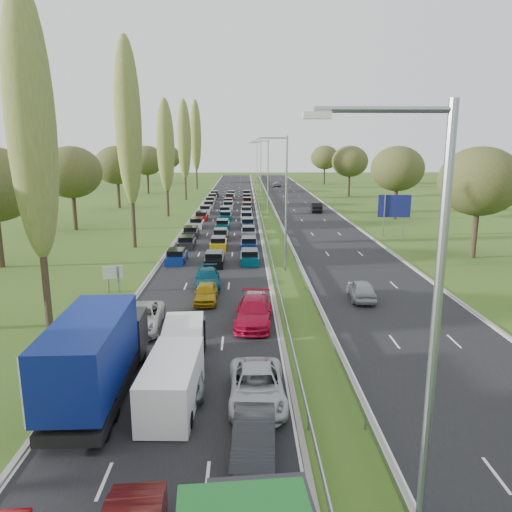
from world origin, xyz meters
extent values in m
plane|color=#314B17|center=(4.50, 80.00, 0.00)|extent=(260.00, 260.00, 0.00)
cube|color=black|center=(-2.25, 82.50, 0.00)|extent=(10.50, 215.00, 0.04)
cube|color=black|center=(11.25, 82.50, 0.00)|extent=(10.50, 215.00, 0.04)
cube|color=gray|center=(3.35, 82.50, 0.55)|extent=(0.06, 215.00, 0.32)
cube|color=gray|center=(5.65, 82.50, 0.55)|extent=(0.06, 215.00, 0.32)
cylinder|color=gray|center=(4.50, 8.00, 6.00)|extent=(0.18, 0.18, 12.00)
cylinder|color=gray|center=(4.50, 43.00, 6.00)|extent=(0.18, 0.18, 12.00)
cylinder|color=gray|center=(4.50, 78.00, 6.00)|extent=(0.18, 0.18, 12.00)
cylinder|color=gray|center=(4.50, 113.00, 6.00)|extent=(0.18, 0.18, 12.00)
cylinder|color=gray|center=(4.50, 148.00, 6.00)|extent=(0.18, 0.18, 12.00)
cylinder|color=#2D2116|center=(-11.50, 29.00, 3.60)|extent=(0.44, 0.44, 7.20)
ellipsoid|color=olive|center=(-11.50, 29.00, 12.40)|extent=(2.80, 2.80, 16.00)
cylinder|color=#2D2116|center=(-11.50, 54.00, 3.96)|extent=(0.44, 0.44, 7.92)
ellipsoid|color=olive|center=(-11.50, 54.00, 13.64)|extent=(2.80, 2.80, 17.60)
cylinder|color=#2D2116|center=(-11.50, 79.00, 3.24)|extent=(0.44, 0.44, 6.48)
ellipsoid|color=olive|center=(-11.50, 79.00, 11.16)|extent=(2.80, 2.80, 14.40)
cylinder|color=#2D2116|center=(-11.50, 104.00, 3.60)|extent=(0.44, 0.44, 7.20)
ellipsoid|color=olive|center=(-11.50, 104.00, 12.40)|extent=(2.80, 2.80, 16.00)
cylinder|color=#2D2116|center=(-11.50, 129.00, 3.96)|extent=(0.44, 0.44, 7.92)
ellipsoid|color=olive|center=(-11.50, 129.00, 13.64)|extent=(2.80, 2.80, 17.60)
cylinder|color=#2D2116|center=(-22.00, 66.00, 2.42)|extent=(0.56, 0.56, 4.84)
ellipsoid|color=#38471E|center=(-22.00, 66.00, 7.70)|extent=(8.00, 8.00, 6.80)
cylinder|color=#2D2116|center=(-22.00, 90.00, 2.42)|extent=(0.56, 0.56, 4.84)
ellipsoid|color=#38471E|center=(-22.00, 90.00, 7.70)|extent=(8.00, 8.00, 6.80)
cylinder|color=#2D2116|center=(-22.00, 118.00, 2.42)|extent=(0.56, 0.56, 4.84)
ellipsoid|color=#38471E|center=(-22.00, 118.00, 7.70)|extent=(8.00, 8.00, 6.80)
cylinder|color=#2D2116|center=(-22.00, 150.00, 2.42)|extent=(0.56, 0.56, 4.84)
ellipsoid|color=#38471E|center=(-22.00, 150.00, 7.70)|extent=(8.00, 8.00, 6.80)
cylinder|color=#2D2116|center=(24.00, 48.00, 2.42)|extent=(0.56, 0.56, 4.84)
ellipsoid|color=#38471E|center=(24.00, 48.00, 7.70)|extent=(8.00, 8.00, 6.80)
cylinder|color=#2D2116|center=(24.00, 75.00, 2.42)|extent=(0.56, 0.56, 4.84)
ellipsoid|color=#38471E|center=(24.00, 75.00, 7.70)|extent=(8.00, 8.00, 6.80)
cylinder|color=#2D2116|center=(24.00, 110.00, 2.42)|extent=(0.56, 0.56, 4.84)
ellipsoid|color=#38471E|center=(24.00, 110.00, 7.70)|extent=(8.00, 8.00, 6.80)
cylinder|color=#2D2116|center=(24.00, 145.00, 2.42)|extent=(0.56, 0.56, 4.84)
ellipsoid|color=#38471E|center=(24.00, 145.00, 7.70)|extent=(8.00, 8.00, 6.80)
cube|color=navy|center=(-5.84, 46.49, 0.44)|extent=(1.75, 4.00, 0.80)
cube|color=black|center=(-5.65, 53.62, 0.44)|extent=(1.75, 4.00, 0.80)
cube|color=black|center=(-5.88, 60.37, 0.44)|extent=(1.75, 4.00, 0.80)
cube|color=silver|center=(-5.86, 67.66, 0.44)|extent=(1.75, 4.00, 0.80)
cube|color=#A50C0A|center=(-5.77, 74.56, 0.44)|extent=(1.75, 4.00, 0.80)
cube|color=#B2B7BC|center=(-5.77, 82.41, 0.44)|extent=(1.75, 4.00, 0.80)
cube|color=slate|center=(-5.60, 89.24, 0.44)|extent=(1.75, 4.00, 0.80)
cube|color=#BF990C|center=(-5.85, 96.14, 0.44)|extent=(1.75, 4.00, 0.80)
cube|color=slate|center=(-5.88, 103.11, 0.44)|extent=(1.75, 4.00, 0.80)
cube|color=black|center=(-5.84, 109.54, 0.44)|extent=(1.75, 4.00, 0.80)
cube|color=black|center=(-2.07, 45.26, 0.44)|extent=(1.75, 4.00, 0.80)
cube|color=#BF990C|center=(-2.07, 53.01, 0.44)|extent=(1.75, 4.00, 0.80)
cube|color=black|center=(-2.10, 58.52, 0.44)|extent=(1.75, 4.00, 0.80)
cube|color=#053F4C|center=(-2.19, 66.20, 0.44)|extent=(1.75, 4.00, 0.80)
cube|color=#053F4C|center=(-2.09, 74.83, 0.44)|extent=(1.75, 4.00, 0.80)
cube|color=#053F4C|center=(-2.43, 80.78, 0.44)|extent=(1.75, 4.00, 0.80)
cube|color=#B2B7BC|center=(-2.10, 88.40, 0.44)|extent=(1.75, 4.00, 0.80)
cube|color=#B2B7BC|center=(-2.30, 93.85, 0.44)|extent=(1.75, 4.00, 0.80)
cube|color=#590F14|center=(-2.30, 103.23, 0.44)|extent=(1.75, 4.00, 0.80)
cube|color=silver|center=(-2.16, 109.54, 0.44)|extent=(1.75, 4.00, 0.80)
cube|color=#053F4C|center=(1.28, 46.13, 0.44)|extent=(1.75, 4.00, 0.80)
cube|color=navy|center=(1.26, 52.82, 0.44)|extent=(1.75, 4.00, 0.80)
cube|color=slate|center=(1.29, 60.42, 0.44)|extent=(1.75, 4.00, 0.80)
cube|color=navy|center=(1.23, 67.28, 0.44)|extent=(1.75, 4.00, 0.80)
cube|color=silver|center=(1.09, 73.83, 0.44)|extent=(1.75, 4.00, 0.80)
cube|color=silver|center=(1.08, 80.54, 0.44)|extent=(1.75, 4.00, 0.80)
cube|color=black|center=(1.22, 86.84, 0.44)|extent=(1.75, 4.00, 0.80)
cube|color=#A50C0A|center=(1.33, 95.38, 0.44)|extent=(1.75, 4.00, 0.80)
cube|color=#590F14|center=(1.32, 102.51, 0.44)|extent=(1.75, 4.00, 0.80)
cube|color=black|center=(1.26, 110.32, 0.44)|extent=(1.75, 4.00, 0.80)
imported|color=silver|center=(-5.62, 28.37, 0.77)|extent=(2.72, 5.51, 1.50)
imported|color=slate|center=(-2.32, 20.69, 0.74)|extent=(2.79, 5.36, 1.44)
imported|color=#053E4F|center=(-2.19, 37.85, 0.72)|extent=(2.33, 4.98, 1.41)
imported|color=#AA820B|center=(-2.02, 33.84, 0.70)|extent=(1.66, 4.03, 1.37)
imported|color=black|center=(1.12, 15.21, 0.74)|extent=(1.75, 4.47, 1.45)
imported|color=#B3B7BD|center=(1.33, 19.25, 0.76)|extent=(2.51, 5.35, 1.48)
imported|color=#B40B2C|center=(1.37, 29.17, 0.82)|extent=(2.67, 5.70, 1.61)
imported|color=white|center=(1.45, 31.85, 0.70)|extent=(1.90, 4.08, 1.35)
imported|color=#9FA4A8|center=(9.45, 34.24, 0.76)|extent=(2.05, 4.45, 1.48)
imported|color=black|center=(13.09, 83.79, 0.82)|extent=(1.92, 4.91, 1.59)
imported|color=slate|center=(9.65, 137.02, 0.70)|extent=(2.61, 5.03, 1.35)
cube|color=black|center=(-5.77, 20.02, 0.72)|extent=(2.56, 9.59, 0.50)
cube|color=navy|center=(-5.77, 18.85, 2.65)|extent=(2.66, 7.25, 2.85)
cube|color=silver|center=(-5.77, 15.25, 2.65)|extent=(2.60, 0.06, 2.75)
cube|color=black|center=(-5.77, 23.64, 1.57)|extent=(2.60, 2.34, 2.20)
cylinder|color=black|center=(-5.77, 23.61, 0.52)|extent=(2.24, 1.00, 1.00)
cylinder|color=black|center=(-5.77, 16.42, 0.52)|extent=(2.24, 1.00, 1.00)
cube|color=white|center=(-2.36, 18.91, 1.14)|extent=(2.14, 5.35, 2.14)
cube|color=black|center=(-2.36, 21.26, 1.04)|extent=(2.09, 0.86, 1.71)
cylinder|color=black|center=(-3.27, 20.62, 0.38)|extent=(0.27, 0.73, 0.73)
cylinder|color=black|center=(-1.45, 17.20, 0.38)|extent=(0.27, 0.73, 0.73)
cube|color=silver|center=(-2.38, 23.11, 1.08)|extent=(2.02, 5.05, 2.02)
cube|color=black|center=(-2.38, 25.33, 0.98)|extent=(1.97, 0.81, 1.62)
cylinder|color=black|center=(-3.24, 24.72, 0.36)|extent=(0.25, 0.69, 0.69)
cylinder|color=black|center=(-1.52, 21.49, 0.36)|extent=(0.25, 0.69, 0.69)
cylinder|color=gray|center=(-9.80, 36.50, 1.05)|extent=(0.16, 0.16, 2.10)
cylinder|color=gray|center=(-9.00, 36.50, 1.05)|extent=(0.16, 0.16, 2.10)
cube|color=silver|center=(-9.40, 36.50, 1.60)|extent=(1.48, 0.48, 1.00)
cylinder|color=gray|center=(18.20, 60.25, 2.60)|extent=(0.16, 0.16, 5.20)
cylinder|color=gray|center=(20.60, 60.25, 2.60)|extent=(0.16, 0.16, 5.20)
cube|color=navy|center=(19.40, 60.25, 3.80)|extent=(3.99, 0.50, 2.80)
camera|label=1|loc=(0.83, -1.00, 11.19)|focal=35.00mm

